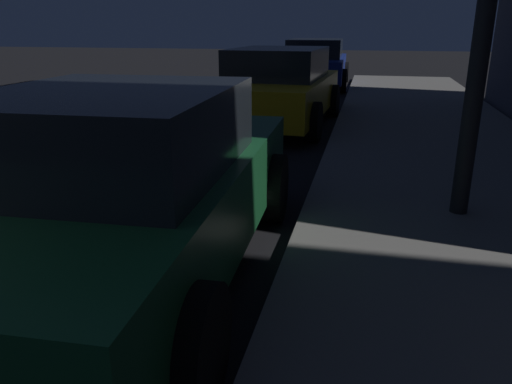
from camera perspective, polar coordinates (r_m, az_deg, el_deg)
car_green at (r=3.76m, az=-14.91°, el=0.47°), size 2.16×4.21×1.43m
car_yellow_cab at (r=9.61m, az=2.47°, el=11.94°), size 2.20×4.17×1.43m
car_blue at (r=16.11m, az=6.83°, el=14.51°), size 2.12×4.60×1.43m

